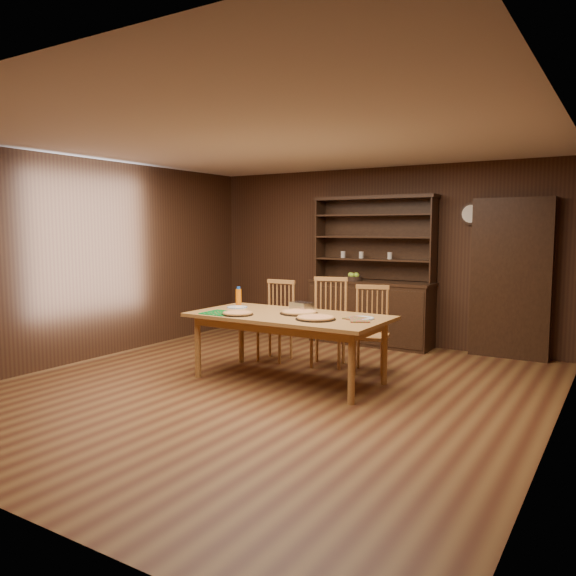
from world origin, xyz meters
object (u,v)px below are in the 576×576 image
Objects in this scene: dining_table at (289,320)px; chair_left at (277,317)px; china_hutch at (371,304)px; juice_bottle at (239,297)px; chair_right at (371,326)px; chair_center at (329,318)px.

dining_table is 2.13× the size of chair_left.
chair_left is (-0.66, -1.52, -0.05)m from china_hutch.
china_hutch is at bearing 66.69° from juice_bottle.
dining_table is 2.14× the size of chair_right.
chair_right is (0.60, 0.89, -0.14)m from dining_table.
juice_bottle is (-0.89, -2.06, 0.26)m from china_hutch.
chair_center reaches higher than dining_table.
dining_table is at bearing -53.51° from chair_left.
juice_bottle is (-0.94, -0.63, 0.28)m from chair_center.
dining_table is at bearing -108.21° from chair_center.
china_hutch is 1.43m from chair_center.
chair_right reaches higher than juice_bottle.
china_hutch is 2.10× the size of chair_left.
chair_right is 4.34× the size of juice_bottle.
chair_left is 4.37× the size of juice_bottle.
dining_table is at bearing -17.85° from juice_bottle.
china_hutch is 9.19× the size of juice_bottle.
dining_table is at bearing -89.45° from china_hutch.
chair_left is at bearing 67.34° from juice_bottle.
dining_table is at bearing -140.30° from chair_right.
china_hutch reaches higher than juice_bottle.
dining_table is 1.09m from chair_left.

